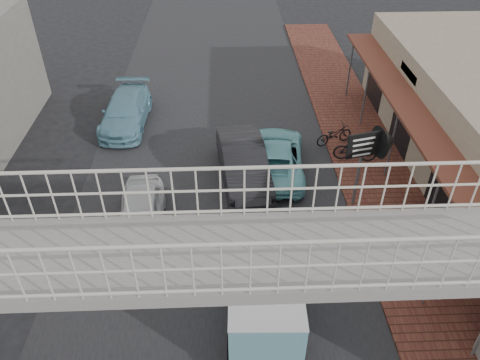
{
  "coord_description": "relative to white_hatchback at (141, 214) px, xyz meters",
  "views": [
    {
      "loc": [
        0.53,
        -9.79,
        11.15
      ],
      "look_at": [
        1.02,
        2.62,
        1.8
      ],
      "focal_mm": 35.0,
      "sensor_mm": 36.0,
      "label": 1
    }
  ],
  "objects": [
    {
      "name": "ground",
      "position": [
        2.37,
        -2.36,
        -0.65
      ],
      "size": [
        120.0,
        120.0,
        0.0
      ],
      "primitive_type": "plane",
      "color": "black",
      "rests_on": "ground"
    },
    {
      "name": "road_strip",
      "position": [
        2.37,
        -2.36,
        -0.65
      ],
      "size": [
        10.0,
        60.0,
        0.01
      ],
      "primitive_type": "cube",
      "color": "black",
      "rests_on": "ground"
    },
    {
      "name": "sidewalk",
      "position": [
        8.87,
        0.64,
        -0.6
      ],
      "size": [
        3.0,
        40.0,
        0.1
      ],
      "primitive_type": "cube",
      "color": "brown",
      "rests_on": "ground"
    },
    {
      "name": "footbridge",
      "position": [
        2.37,
        -6.36,
        2.52
      ],
      "size": [
        16.4,
        2.4,
        6.34
      ],
      "color": "gray",
      "rests_on": "ground"
    },
    {
      "name": "white_hatchback",
      "position": [
        0.0,
        0.0,
        0.0
      ],
      "size": [
        1.76,
        3.92,
        1.31
      ],
      "primitive_type": "imported",
      "rotation": [
        0.0,
        0.0,
        0.06
      ],
      "color": "silver",
      "rests_on": "ground"
    },
    {
      "name": "dark_sedan",
      "position": [
        3.62,
        2.69,
        0.13
      ],
      "size": [
        2.18,
        4.93,
        1.57
      ],
      "primitive_type": "imported",
      "rotation": [
        0.0,
        0.0,
        0.11
      ],
      "color": "black",
      "rests_on": "ground"
    },
    {
      "name": "angkot_curb",
      "position": [
        4.94,
        3.3,
        0.01
      ],
      "size": [
        2.62,
        4.95,
        1.32
      ],
      "primitive_type": "imported",
      "rotation": [
        0.0,
        0.0,
        3.05
      ],
      "color": "#79CBD2",
      "rests_on": "ground"
    },
    {
      "name": "angkot_far",
      "position": [
        -1.63,
        7.27,
        0.03
      ],
      "size": [
        2.1,
        4.78,
        1.37
      ],
      "primitive_type": "imported",
      "rotation": [
        0.0,
        0.0,
        -0.04
      ],
      "color": "#669CB0",
      "rests_on": "ground"
    },
    {
      "name": "angkot_van",
      "position": [
        3.87,
        -3.85,
        0.65
      ],
      "size": [
        2.07,
        4.26,
        2.06
      ],
      "rotation": [
        0.0,
        0.0,
        -0.04
      ],
      "color": "black",
      "rests_on": "ground"
    },
    {
      "name": "motorcycle_near",
      "position": [
        7.67,
        5.03,
        -0.1
      ],
      "size": [
        1.82,
        1.18,
        0.9
      ],
      "primitive_type": "imported",
      "rotation": [
        0.0,
        0.0,
        1.94
      ],
      "color": "black",
      "rests_on": "sidewalk"
    },
    {
      "name": "motorcycle_far",
      "position": [
        8.27,
        3.7,
        -0.02
      ],
      "size": [
        1.84,
        0.8,
        1.07
      ],
      "primitive_type": "imported",
      "rotation": [
        0.0,
        0.0,
        1.4
      ],
      "color": "black",
      "rests_on": "sidewalk"
    },
    {
      "name": "street_clock",
      "position": [
        8.77,
        -3.34,
        1.94
      ],
      "size": [
        0.77,
        0.68,
        3.01
      ],
      "rotation": [
        0.0,
        0.0,
        0.19
      ],
      "color": "#59595B",
      "rests_on": "sidewalk"
    },
    {
      "name": "arrow_sign",
      "position": [
        8.33,
        1.06,
        1.99
      ],
      "size": [
        1.9,
        1.25,
        3.15
      ],
      "rotation": [
        0.0,
        0.0,
        0.24
      ],
      "color": "#59595B",
      "rests_on": "sidewalk"
    }
  ]
}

